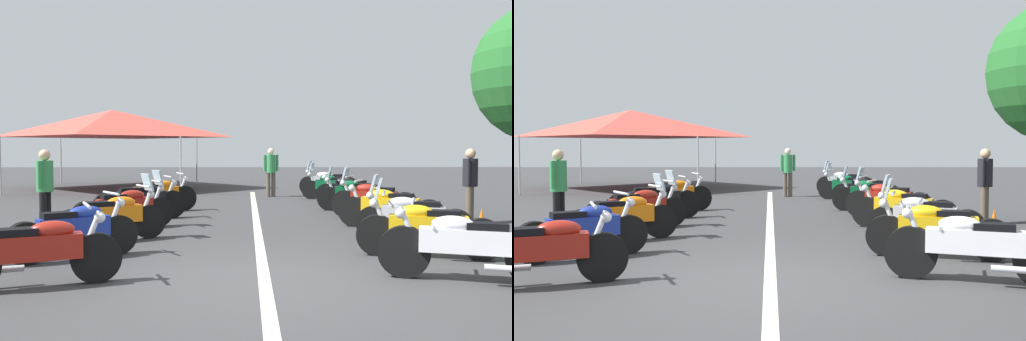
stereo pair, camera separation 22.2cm
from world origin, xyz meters
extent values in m
plane|color=#38383A|center=(0.00, 0.00, 0.00)|extent=(80.00, 80.00, 0.00)
cube|color=beige|center=(4.48, 0.00, 0.00)|extent=(18.60, 0.16, 0.01)
cylinder|color=black|center=(0.00, 2.10, 0.31)|extent=(0.37, 0.63, 0.62)
cube|color=maroon|center=(-0.27, 2.73, 0.49)|extent=(0.66, 1.07, 0.30)
ellipsoid|color=maroon|center=(-0.20, 2.57, 0.69)|extent=(0.44, 0.58, 0.22)
cube|color=black|center=(-0.35, 2.94, 0.67)|extent=(0.42, 0.54, 0.12)
cylinder|color=silver|center=(-0.03, 2.16, 0.61)|extent=(0.18, 0.29, 0.58)
cylinder|color=silver|center=(-0.04, 2.19, 0.97)|extent=(0.59, 0.27, 0.04)
sphere|color=silver|center=(0.02, 2.05, 0.81)|extent=(0.14, 0.14, 0.14)
cylinder|color=black|center=(1.81, 2.25, 0.31)|extent=(0.47, 0.59, 0.62)
cylinder|color=black|center=(1.03, 3.38, 0.31)|extent=(0.47, 0.59, 0.62)
cube|color=navy|center=(1.42, 2.82, 0.49)|extent=(0.82, 1.02, 0.30)
ellipsoid|color=navy|center=(1.52, 2.67, 0.69)|extent=(0.51, 0.58, 0.22)
cube|color=black|center=(1.30, 3.00, 0.67)|extent=(0.49, 0.54, 0.12)
cylinder|color=silver|center=(1.78, 2.30, 0.61)|extent=(0.22, 0.28, 0.58)
cylinder|color=silver|center=(1.75, 2.34, 0.97)|extent=(0.53, 0.39, 0.04)
sphere|color=silver|center=(1.84, 2.21, 0.81)|extent=(0.14, 0.14, 0.14)
cylinder|color=silver|center=(1.34, 3.26, 0.22)|extent=(0.38, 0.50, 0.08)
cylinder|color=black|center=(3.35, 2.04, 0.31)|extent=(0.45, 0.60, 0.62)
cylinder|color=black|center=(2.60, 3.23, 0.31)|extent=(0.45, 0.60, 0.62)
cube|color=orange|center=(2.98, 2.63, 0.49)|extent=(0.81, 1.05, 0.30)
ellipsoid|color=orange|center=(3.07, 2.48, 0.69)|extent=(0.50, 0.58, 0.22)
cube|color=black|center=(2.86, 2.82, 0.67)|extent=(0.48, 0.54, 0.12)
cylinder|color=silver|center=(3.32, 2.09, 0.61)|extent=(0.21, 0.28, 0.58)
cylinder|color=silver|center=(3.30, 2.13, 0.97)|extent=(0.54, 0.37, 0.04)
sphere|color=silver|center=(3.38, 2.00, 0.81)|extent=(0.14, 0.14, 0.14)
cylinder|color=silver|center=(2.90, 3.09, 0.22)|extent=(0.36, 0.51, 0.08)
cube|color=silver|center=(3.34, 2.06, 1.04)|extent=(0.37, 0.30, 0.32)
cylinder|color=black|center=(4.87, 2.09, 0.31)|extent=(0.46, 0.60, 0.62)
cylinder|color=black|center=(4.01, 3.38, 0.31)|extent=(0.46, 0.60, 0.62)
cube|color=maroon|center=(4.44, 2.74, 0.49)|extent=(0.89, 1.13, 0.30)
ellipsoid|color=maroon|center=(4.54, 2.59, 0.69)|extent=(0.51, 0.58, 0.22)
cube|color=black|center=(4.32, 2.92, 0.67)|extent=(0.48, 0.54, 0.12)
cylinder|color=silver|center=(4.84, 2.14, 0.61)|extent=(0.22, 0.28, 0.58)
cylinder|color=silver|center=(4.82, 2.18, 0.97)|extent=(0.54, 0.38, 0.04)
sphere|color=silver|center=(4.90, 2.05, 0.81)|extent=(0.14, 0.14, 0.14)
cylinder|color=silver|center=(4.33, 3.22, 0.22)|extent=(0.37, 0.50, 0.08)
cube|color=silver|center=(4.86, 2.11, 1.04)|extent=(0.37, 0.30, 0.32)
cylinder|color=black|center=(6.31, 2.00, 0.33)|extent=(0.40, 0.66, 0.66)
cylinder|color=black|center=(5.68, 3.40, 0.33)|extent=(0.40, 0.66, 0.66)
cube|color=black|center=(5.99, 2.70, 0.51)|extent=(0.73, 1.17, 0.30)
ellipsoid|color=black|center=(6.07, 2.54, 0.71)|extent=(0.45, 0.58, 0.22)
cube|color=black|center=(5.90, 2.90, 0.69)|extent=(0.43, 0.54, 0.12)
cylinder|color=silver|center=(6.28, 2.06, 0.63)|extent=(0.18, 0.29, 0.58)
cylinder|color=silver|center=(6.26, 2.09, 0.99)|extent=(0.58, 0.29, 0.04)
sphere|color=silver|center=(6.33, 1.96, 0.83)|extent=(0.14, 0.14, 0.14)
cylinder|color=silver|center=(5.97, 3.19, 0.23)|extent=(0.30, 0.53, 0.08)
cylinder|color=black|center=(7.83, 1.89, 0.33)|extent=(0.40, 0.66, 0.66)
cylinder|color=black|center=(7.21, 3.27, 0.33)|extent=(0.40, 0.66, 0.66)
cube|color=orange|center=(7.52, 2.58, 0.51)|extent=(0.73, 1.17, 0.30)
ellipsoid|color=orange|center=(7.60, 2.42, 0.71)|extent=(0.45, 0.58, 0.22)
cube|color=black|center=(7.43, 2.78, 0.69)|extent=(0.43, 0.54, 0.12)
cylinder|color=silver|center=(7.81, 1.94, 0.63)|extent=(0.18, 0.29, 0.58)
cylinder|color=silver|center=(7.79, 1.98, 0.99)|extent=(0.58, 0.29, 0.04)
sphere|color=silver|center=(7.85, 1.84, 0.83)|extent=(0.14, 0.14, 0.14)
cylinder|color=silver|center=(7.50, 3.07, 0.23)|extent=(0.30, 0.53, 0.08)
cylinder|color=black|center=(0.20, -1.81, 0.34)|extent=(0.35, 0.68, 0.67)
cube|color=white|center=(-0.06, -2.53, 0.52)|extent=(0.65, 1.19, 0.30)
ellipsoid|color=white|center=(0.00, -2.36, 0.72)|extent=(0.42, 0.58, 0.22)
cube|color=black|center=(-0.13, -2.74, 0.70)|extent=(0.40, 0.54, 0.12)
cylinder|color=silver|center=(0.18, -1.87, 0.64)|extent=(0.16, 0.30, 0.58)
cylinder|color=silver|center=(0.16, -1.91, 1.00)|extent=(0.60, 0.24, 0.04)
sphere|color=silver|center=(0.21, -1.76, 0.84)|extent=(0.14, 0.14, 0.14)
cylinder|color=silver|center=(-0.38, -2.91, 0.24)|extent=(0.26, 0.55, 0.08)
cylinder|color=black|center=(1.65, -1.81, 0.32)|extent=(0.31, 0.65, 0.63)
cylinder|color=black|center=(1.22, -3.26, 0.32)|extent=(0.31, 0.65, 0.63)
cube|color=#EAB214|center=(1.44, -2.53, 0.50)|extent=(0.59, 1.19, 0.30)
ellipsoid|color=#EAB214|center=(1.49, -2.36, 0.70)|extent=(0.40, 0.57, 0.22)
cube|color=black|center=(1.38, -2.75, 0.68)|extent=(0.38, 0.53, 0.12)
cylinder|color=silver|center=(1.64, -1.86, 0.62)|extent=(0.15, 0.30, 0.58)
cylinder|color=silver|center=(1.62, -1.90, 0.98)|extent=(0.61, 0.21, 0.04)
sphere|color=silver|center=(1.67, -1.76, 0.82)|extent=(0.14, 0.14, 0.14)
cylinder|color=silver|center=(1.14, -2.92, 0.22)|extent=(0.23, 0.55, 0.08)
cube|color=silver|center=(1.65, -1.82, 1.05)|extent=(0.38, 0.22, 0.32)
cylinder|color=black|center=(3.17, -2.09, 0.30)|extent=(0.35, 0.62, 0.61)
cylinder|color=black|center=(2.66, -3.43, 0.30)|extent=(0.35, 0.62, 0.61)
cube|color=silver|center=(2.91, -2.76, 0.48)|extent=(0.65, 1.12, 0.30)
ellipsoid|color=silver|center=(2.98, -2.59, 0.68)|extent=(0.43, 0.58, 0.22)
cube|color=black|center=(2.84, -2.96, 0.66)|extent=(0.41, 0.54, 0.12)
cylinder|color=silver|center=(3.14, -2.14, 0.60)|extent=(0.17, 0.30, 0.58)
cylinder|color=silver|center=(3.13, -2.18, 0.96)|extent=(0.59, 0.26, 0.04)
sphere|color=silver|center=(3.18, -2.04, 0.80)|extent=(0.14, 0.14, 0.14)
cylinder|color=silver|center=(2.59, -3.10, 0.21)|extent=(0.27, 0.54, 0.08)
cube|color=silver|center=(3.16, -2.11, 1.03)|extent=(0.38, 0.24, 0.32)
cylinder|color=black|center=(4.77, -2.06, 0.32)|extent=(0.41, 0.64, 0.64)
cylinder|color=black|center=(4.08, -3.44, 0.32)|extent=(0.41, 0.64, 0.64)
cube|color=#EAB214|center=(4.43, -2.75, 0.50)|extent=(0.77, 1.17, 0.30)
ellipsoid|color=#EAB214|center=(4.51, -2.58, 0.70)|extent=(0.46, 0.58, 0.22)
cube|color=black|center=(4.33, -2.94, 0.68)|extent=(0.45, 0.55, 0.12)
cylinder|color=silver|center=(4.74, -2.11, 0.62)|extent=(0.19, 0.29, 0.58)
cylinder|color=silver|center=(4.73, -2.15, 0.98)|extent=(0.57, 0.31, 0.04)
sphere|color=silver|center=(4.79, -2.01, 0.82)|extent=(0.14, 0.14, 0.14)
cylinder|color=silver|center=(4.06, -3.08, 0.22)|extent=(0.32, 0.53, 0.08)
cylinder|color=black|center=(6.35, -2.15, 0.33)|extent=(0.41, 0.65, 0.65)
cylinder|color=black|center=(5.73, -3.42, 0.33)|extent=(0.41, 0.65, 0.65)
cube|color=maroon|center=(6.04, -2.79, 0.51)|extent=(0.72, 1.09, 0.30)
ellipsoid|color=maroon|center=(6.12, -2.62, 0.71)|extent=(0.46, 0.58, 0.22)
cube|color=black|center=(5.94, -2.98, 0.69)|extent=(0.44, 0.55, 0.12)
cylinder|color=silver|center=(6.32, -2.21, 0.63)|extent=(0.19, 0.29, 0.58)
cylinder|color=silver|center=(6.30, -2.24, 0.99)|extent=(0.57, 0.31, 0.04)
sphere|color=silver|center=(6.37, -2.11, 0.83)|extent=(0.14, 0.14, 0.14)
cylinder|color=silver|center=(5.69, -3.09, 0.23)|extent=(0.31, 0.53, 0.08)
cube|color=silver|center=(6.34, -2.17, 1.06)|extent=(0.38, 0.27, 0.32)
cylinder|color=black|center=(7.77, -1.98, 0.32)|extent=(0.30, 0.65, 0.64)
cylinder|color=black|center=(7.41, -3.33, 0.32)|extent=(0.30, 0.65, 0.64)
cube|color=#0C592D|center=(7.59, -2.66, 0.50)|extent=(0.54, 1.10, 0.30)
ellipsoid|color=#0C592D|center=(7.63, -2.48, 0.70)|extent=(0.38, 0.57, 0.22)
cube|color=black|center=(7.53, -2.87, 0.68)|extent=(0.37, 0.53, 0.12)
cylinder|color=silver|center=(7.75, -2.04, 0.62)|extent=(0.14, 0.30, 0.58)
cylinder|color=silver|center=(7.74, -2.08, 0.98)|extent=(0.61, 0.20, 0.04)
sphere|color=silver|center=(7.78, -1.93, 0.82)|extent=(0.14, 0.14, 0.14)
cylinder|color=silver|center=(7.31, -3.01, 0.22)|extent=(0.22, 0.55, 0.08)
cube|color=silver|center=(7.76, -2.00, 1.05)|extent=(0.38, 0.21, 0.32)
cylinder|color=black|center=(9.30, -2.13, 0.31)|extent=(0.32, 0.63, 0.62)
cylinder|color=black|center=(8.87, -3.46, 0.31)|extent=(0.32, 0.63, 0.62)
cube|color=black|center=(9.09, -2.80, 0.49)|extent=(0.59, 1.10, 0.30)
ellipsoid|color=black|center=(9.14, -2.62, 0.69)|extent=(0.41, 0.57, 0.22)
cube|color=black|center=(9.02, -3.01, 0.67)|extent=(0.39, 0.54, 0.12)
cylinder|color=silver|center=(9.28, -2.19, 0.61)|extent=(0.16, 0.30, 0.58)
cylinder|color=silver|center=(9.27, -2.23, 0.97)|extent=(0.60, 0.23, 0.04)
sphere|color=silver|center=(9.31, -2.08, 0.81)|extent=(0.14, 0.14, 0.14)
cylinder|color=silver|center=(8.79, -3.14, 0.22)|extent=(0.24, 0.55, 0.08)
cylinder|color=black|center=(11.04, -1.88, 0.30)|extent=(0.34, 0.62, 0.61)
cylinder|color=black|center=(10.53, -3.25, 0.30)|extent=(0.34, 0.62, 0.61)
cube|color=#0C592D|center=(10.78, -2.57, 0.48)|extent=(0.65, 1.14, 0.30)
ellipsoid|color=#0C592D|center=(10.84, -2.40, 0.68)|extent=(0.42, 0.58, 0.22)
cube|color=black|center=(10.71, -2.77, 0.66)|extent=(0.41, 0.54, 0.12)
cylinder|color=silver|center=(11.01, -1.94, 0.60)|extent=(0.17, 0.30, 0.58)
cylinder|color=silver|center=(11.00, -1.98, 0.96)|extent=(0.60, 0.25, 0.04)
sphere|color=silver|center=(11.05, -1.84, 0.80)|extent=(0.14, 0.14, 0.14)
cylinder|color=silver|center=(10.46, -2.92, 0.21)|extent=(0.27, 0.54, 0.08)
cube|color=silver|center=(11.03, -1.90, 1.03)|extent=(0.38, 0.24, 0.32)
cylinder|color=black|center=(12.47, -1.98, 0.33)|extent=(0.39, 0.67, 0.67)
cylinder|color=black|center=(11.92, -3.28, 0.33)|extent=(0.39, 0.67, 0.67)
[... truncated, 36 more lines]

